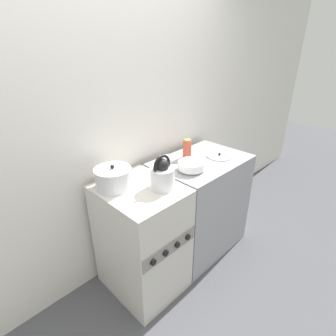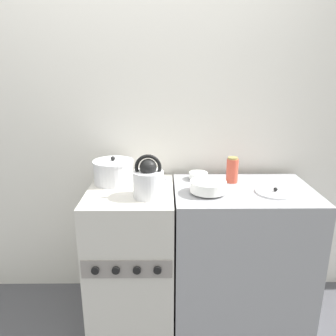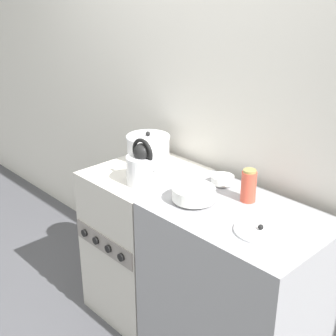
# 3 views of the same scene
# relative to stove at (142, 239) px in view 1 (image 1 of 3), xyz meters

# --- Properties ---
(ground_plane) EXTENTS (12.00, 12.00, 0.00)m
(ground_plane) POSITION_rel_stove_xyz_m (0.00, -0.30, -0.46)
(ground_plane) COLOR #4C4C51
(wall_back) EXTENTS (7.00, 0.06, 2.50)m
(wall_back) POSITION_rel_stove_xyz_m (0.00, 0.38, 0.79)
(wall_back) COLOR silver
(wall_back) RESTS_ON ground_plane
(stove) EXTENTS (0.52, 0.63, 0.91)m
(stove) POSITION_rel_stove_xyz_m (0.00, 0.00, 0.00)
(stove) COLOR beige
(stove) RESTS_ON ground_plane
(counter) EXTENTS (0.84, 0.59, 0.92)m
(counter) POSITION_rel_stove_xyz_m (0.69, -0.01, 0.00)
(counter) COLOR #99999E
(counter) RESTS_ON ground_plane
(kettle) EXTENTS (0.21, 0.17, 0.25)m
(kettle) POSITION_rel_stove_xyz_m (0.12, -0.11, 0.55)
(kettle) COLOR silver
(kettle) RESTS_ON stove
(cooking_pot) EXTENTS (0.26, 0.26, 0.18)m
(cooking_pot) POSITION_rel_stove_xyz_m (-0.12, 0.13, 0.53)
(cooking_pot) COLOR silver
(cooking_pot) RESTS_ON stove
(enamel_bowl) EXTENTS (0.21, 0.21, 0.07)m
(enamel_bowl) POSITION_rel_stove_xyz_m (0.46, -0.08, 0.51)
(enamel_bowl) COLOR white
(enamel_bowl) RESTS_ON counter
(small_ceramic_bowl) EXTENTS (0.12, 0.12, 0.05)m
(small_ceramic_bowl) POSITION_rel_stove_xyz_m (0.43, 0.17, 0.49)
(small_ceramic_bowl) COLOR white
(small_ceramic_bowl) RESTS_ON counter
(storage_jar) EXTENTS (0.07, 0.07, 0.16)m
(storage_jar) POSITION_rel_stove_xyz_m (0.64, 0.12, 0.55)
(storage_jar) COLOR #CC4C38
(storage_jar) RESTS_ON counter
(loose_pot_lid) EXTENTS (0.23, 0.23, 0.03)m
(loose_pot_lid) POSITION_rel_stove_xyz_m (0.86, -0.08, 0.47)
(loose_pot_lid) COLOR silver
(loose_pot_lid) RESTS_ON counter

